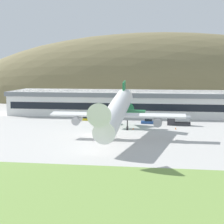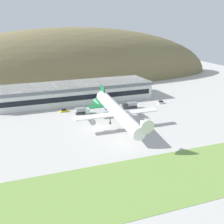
% 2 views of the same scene
% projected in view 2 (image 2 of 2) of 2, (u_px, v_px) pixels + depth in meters
% --- Properties ---
extents(ground_plane, '(327.36, 327.36, 0.00)m').
position_uv_depth(ground_plane, '(97.00, 128.00, 130.97)').
color(ground_plane, '#B7B5AF').
extents(grass_strip_foreground, '(294.62, 29.23, 0.08)m').
position_uv_depth(grass_strip_foreground, '(151.00, 181.00, 89.15)').
color(grass_strip_foreground, '#759947').
rests_on(grass_strip_foreground, ground_plane).
extents(hill_backdrop, '(227.52, 62.69, 74.52)m').
position_uv_depth(hill_backdrop, '(71.00, 80.00, 227.15)').
color(hill_backdrop, olive).
rests_on(hill_backdrop, ground_plane).
extents(terminal_building, '(87.41, 23.04, 9.40)m').
position_uv_depth(terminal_building, '(73.00, 91.00, 170.78)').
color(terminal_building, white).
rests_on(terminal_building, ground_plane).
extents(cargo_airplane, '(36.63, 51.96, 13.03)m').
position_uv_depth(cargo_airplane, '(117.00, 112.00, 127.69)').
color(cargo_airplane, white).
extents(service_car_0, '(3.83, 1.99, 1.57)m').
position_uv_depth(service_car_0, '(161.00, 102.00, 166.64)').
color(service_car_0, silver).
rests_on(service_car_0, ground_plane).
extents(service_car_2, '(4.52, 1.71, 1.58)m').
position_uv_depth(service_car_2, '(109.00, 108.00, 156.24)').
color(service_car_2, '#264C99').
rests_on(service_car_2, ground_plane).
extents(service_car_3, '(3.96, 2.07, 1.42)m').
position_uv_depth(service_car_3, '(64.00, 111.00, 152.39)').
color(service_car_3, gold).
rests_on(service_car_3, ground_plane).
extents(fuel_truck, '(7.69, 2.84, 3.27)m').
position_uv_depth(fuel_truck, '(130.00, 105.00, 157.94)').
color(fuel_truck, '#333338').
rests_on(fuel_truck, ground_plane).
extents(box_truck, '(6.75, 2.97, 3.37)m').
position_uv_depth(box_truck, '(82.00, 111.00, 148.93)').
color(box_truck, silver).
rests_on(box_truck, ground_plane).
extents(traffic_cone_0, '(0.52, 0.52, 0.58)m').
position_uv_depth(traffic_cone_0, '(111.00, 117.00, 144.17)').
color(traffic_cone_0, orange).
rests_on(traffic_cone_0, ground_plane).
extents(traffic_cone_1, '(0.52, 0.52, 0.58)m').
position_uv_depth(traffic_cone_1, '(134.00, 112.00, 150.70)').
color(traffic_cone_1, orange).
rests_on(traffic_cone_1, ground_plane).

